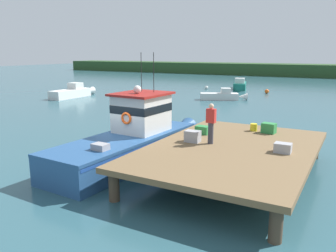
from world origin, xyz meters
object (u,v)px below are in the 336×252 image
object	(u,v)px
moored_boat_far_left	(240,85)
mooring_buoy_channel_marker	(206,87)
crate_single_far	(283,148)
deckhand_by_the_boat	(211,123)
mooring_buoy_outer	(267,91)
crate_single_by_cleat	(203,130)
crate_stack_near_edge	(193,136)
main_fishing_boat	(134,138)
moored_boat_far_right	(222,96)
bait_bucket	(254,127)
moored_boat_outer_mooring	(73,92)
crate_stack_mid_dock	(269,128)

from	to	relation	value
moored_boat_far_left	mooring_buoy_channel_marker	distance (m)	4.35
crate_single_far	deckhand_by_the_boat	size ratio (longest dim) A/B	0.37
crate_single_far	mooring_buoy_outer	bearing A→B (deg)	104.41
crate_single_by_cleat	crate_stack_near_edge	bearing A→B (deg)	-82.35
main_fishing_boat	mooring_buoy_channel_marker	size ratio (longest dim) A/B	22.74
moored_boat_far_right	mooring_buoy_channel_marker	size ratio (longest dim) A/B	10.81
crate_stack_near_edge	deckhand_by_the_boat	size ratio (longest dim) A/B	0.37
mooring_buoy_outer	moored_boat_far_left	bearing A→B (deg)	145.80
main_fishing_boat	moored_boat_far_left	size ratio (longest dim) A/B	1.65
bait_bucket	deckhand_by_the_boat	world-z (taller)	deckhand_by_the_boat
crate_single_by_cleat	moored_boat_far_right	bearing A→B (deg)	107.76
deckhand_by_the_boat	moored_boat_outer_mooring	distance (m)	26.71
crate_single_far	bait_bucket	distance (m)	3.57
crate_stack_near_edge	main_fishing_boat	bearing A→B (deg)	-179.24
crate_stack_near_edge	bait_bucket	distance (m)	3.61
crate_single_by_cleat	mooring_buoy_channel_marker	world-z (taller)	crate_single_by_cleat
crate_single_by_cleat	moored_boat_outer_mooring	xyz separation A→B (m)	(-21.14, 13.55, -0.85)
bait_bucket	crate_stack_near_edge	bearing A→B (deg)	-117.00
crate_stack_mid_dock	moored_boat_outer_mooring	xyz separation A→B (m)	(-23.70, 11.95, -0.90)
deckhand_by_the_boat	main_fishing_boat	bearing A→B (deg)	-177.70
mooring_buoy_channel_marker	deckhand_by_the_boat	bearing A→B (deg)	-66.87
crate_stack_mid_dock	moored_boat_far_right	distance (m)	19.87
bait_bucket	mooring_buoy_channel_marker	bearing A→B (deg)	117.06
crate_single_by_cleat	moored_boat_far_right	size ratio (longest dim) A/B	0.13
crate_stack_near_edge	moored_boat_far_left	size ratio (longest dim) A/B	0.10
crate_stack_near_edge	moored_boat_far_right	distance (m)	21.89
mooring_buoy_outer	main_fishing_boat	bearing A→B (deg)	-88.25
main_fishing_boat	crate_single_far	distance (m)	6.47
crate_stack_near_edge	mooring_buoy_channel_marker	xyz separation A→B (m)	(-11.92, 29.77, -1.22)
moored_boat_outer_mooring	moored_boat_far_left	size ratio (longest dim) A/B	1.01
moored_boat_outer_mooring	mooring_buoy_channel_marker	xyz separation A→B (m)	(9.42, 14.71, -0.31)
crate_stack_mid_dock	moored_boat_far_left	bearing A→B (deg)	109.96
crate_stack_near_edge	deckhand_by_the_boat	xyz separation A→B (m)	(0.74, 0.11, 0.63)
main_fishing_boat	moored_boat_outer_mooring	size ratio (longest dim) A/B	1.63
deckhand_by_the_boat	mooring_buoy_channel_marker	size ratio (longest dim) A/B	3.75
bait_bucket	moored_boat_outer_mooring	bearing A→B (deg)	152.73
crate_single_by_cleat	bait_bucket	bearing A→B (deg)	42.82
moored_boat_far_right	mooring_buoy_channel_marker	xyz separation A→B (m)	(-5.51, 8.86, -0.20)
crate_stack_near_edge	mooring_buoy_outer	world-z (taller)	crate_stack_near_edge
crate_single_far	deckhand_by_the_boat	distance (m)	2.89
moored_boat_far_left	mooring_buoy_outer	size ratio (longest dim) A/B	11.92
moored_boat_far_right	mooring_buoy_outer	bearing A→B (deg)	71.49
crate_single_by_cleat	deckhand_by_the_boat	bearing A→B (deg)	-55.98
deckhand_by_the_boat	mooring_buoy_outer	xyz separation A→B (m)	(-4.53, 28.65, -1.81)
bait_bucket	deckhand_by_the_boat	size ratio (longest dim) A/B	0.21
main_fishing_boat	moored_boat_far_right	bearing A→B (deg)	99.51
moored_boat_far_right	crate_stack_near_edge	bearing A→B (deg)	-72.94
crate_stack_mid_dock	mooring_buoy_channel_marker	bearing A→B (deg)	118.18
main_fishing_boat	mooring_buoy_outer	xyz separation A→B (m)	(-0.88, 28.80, -0.76)
mooring_buoy_outer	mooring_buoy_channel_marker	world-z (taller)	mooring_buoy_outer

